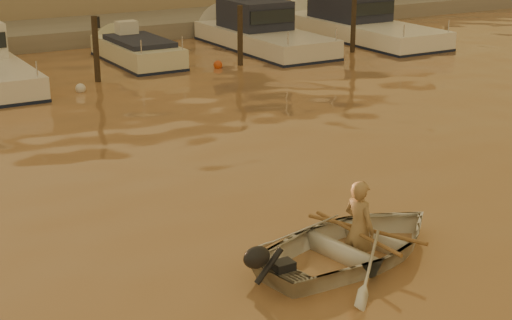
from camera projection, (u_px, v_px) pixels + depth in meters
ground_plane at (396, 241)px, 12.79m from camera, size 160.00×160.00×0.00m
dinghy at (354, 244)px, 12.09m from camera, size 3.83×3.03×0.72m
person at (359, 228)px, 12.08m from camera, size 0.47×0.62×1.56m
outboard_motor at (282, 270)px, 11.16m from camera, size 0.96×0.55×0.70m
oar_port at (365, 229)px, 12.19m from camera, size 0.84×1.97×0.13m
oar_starboard at (357, 233)px, 12.07m from camera, size 0.06×2.10×0.13m
moored_boat_3 at (137, 56)px, 26.78m from camera, size 1.77×5.24×0.95m
moored_boat_4 at (264, 32)px, 29.07m from camera, size 2.45×7.48×1.75m
moored_boat_5 at (361, 23)px, 31.24m from camera, size 2.64×8.73×1.75m
piling_2 at (96, 53)px, 23.72m from camera, size 0.18×0.18×2.20m
piling_3 at (240, 39)px, 26.11m from camera, size 0.18×0.18×2.20m
piling_4 at (353, 28)px, 28.36m from camera, size 0.18×0.18×2.20m
fender_c at (81, 89)px, 22.68m from camera, size 0.30×0.30×0.30m
fender_d at (218, 65)px, 25.93m from camera, size 0.30×0.30×0.30m
fender_e at (308, 59)px, 26.87m from camera, size 0.30×0.30×0.30m
quay at (35, 40)px, 30.36m from camera, size 52.00×4.00×1.00m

